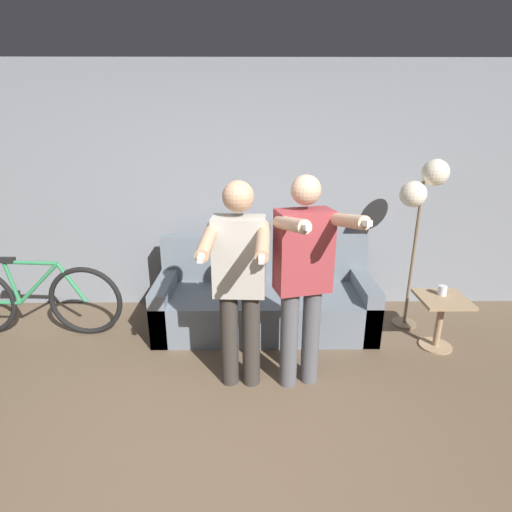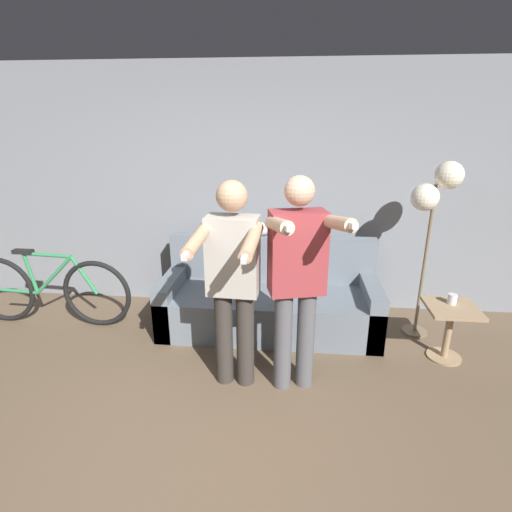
# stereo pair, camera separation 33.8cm
# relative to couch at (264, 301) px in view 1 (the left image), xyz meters

# --- Properties ---
(ground_plane) EXTENTS (16.00, 16.00, 0.00)m
(ground_plane) POSITION_rel_couch_xyz_m (-0.39, -2.07, -0.28)
(ground_plane) COLOR brown
(wall_back) EXTENTS (10.00, 0.05, 2.60)m
(wall_back) POSITION_rel_couch_xyz_m (-0.39, 0.59, 1.02)
(wall_back) COLOR gray
(wall_back) RESTS_ON ground_plane
(couch) EXTENTS (2.14, 0.81, 0.89)m
(couch) POSITION_rel_couch_xyz_m (0.00, 0.00, 0.00)
(couch) COLOR slate
(couch) RESTS_ON ground_plane
(person_left) EXTENTS (0.48, 0.69, 1.64)m
(person_left) POSITION_rel_couch_xyz_m (-0.22, -0.95, 0.66)
(person_left) COLOR #38332D
(person_left) RESTS_ON ground_plane
(person_right) EXTENTS (0.58, 0.74, 1.68)m
(person_right) POSITION_rel_couch_xyz_m (0.26, -0.94, 0.69)
(person_right) COLOR #56565B
(person_right) RESTS_ON ground_plane
(cat) EXTENTS (0.48, 0.13, 0.19)m
(cat) POSITION_rel_couch_xyz_m (-0.15, 0.29, 0.70)
(cat) COLOR silver
(cat) RESTS_ON couch
(floor_lamp) EXTENTS (0.43, 0.25, 1.69)m
(floor_lamp) POSITION_rel_couch_xyz_m (1.48, 0.03, 1.11)
(floor_lamp) COLOR #756047
(floor_lamp) RESTS_ON ground_plane
(side_table) EXTENTS (0.42, 0.42, 0.51)m
(side_table) POSITION_rel_couch_xyz_m (1.61, -0.41, 0.08)
(side_table) COLOR #A38460
(side_table) RESTS_ON ground_plane
(cup) EXTENTS (0.08, 0.08, 0.09)m
(cup) POSITION_rel_couch_xyz_m (1.62, -0.35, 0.27)
(cup) COLOR silver
(cup) RESTS_ON side_table
(bicycle) EXTENTS (1.74, 0.07, 0.81)m
(bicycle) POSITION_rel_couch_xyz_m (-2.27, -0.14, 0.09)
(bicycle) COLOR black
(bicycle) RESTS_ON ground_plane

